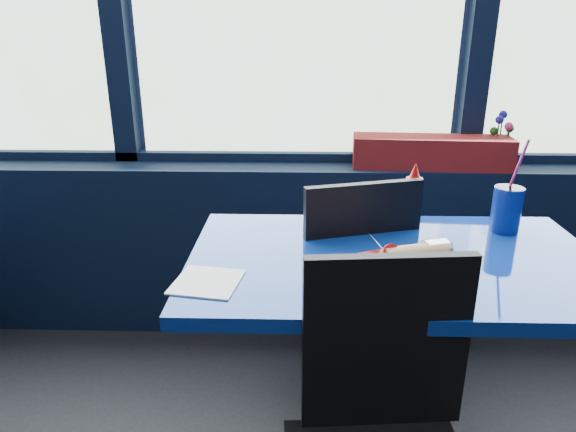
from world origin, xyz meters
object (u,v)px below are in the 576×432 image
at_px(flower_vase, 500,150).
at_px(ketchup_bottle, 413,197).
at_px(planter_box, 431,152).
at_px(chair_near_back, 365,278).
at_px(food_basket, 399,269).
at_px(soda_cup, 507,208).
at_px(near_table, 390,311).

distance_m(flower_vase, ketchup_bottle, 0.76).
distance_m(planter_box, ketchup_bottle, 0.60).
bearing_deg(flower_vase, chair_near_back, -138.13).
bearing_deg(food_basket, chair_near_back, 101.10).
bearing_deg(food_basket, flower_vase, 67.16).
relative_size(food_basket, soda_cup, 0.95).
bearing_deg(chair_near_back, food_basket, 76.56).
relative_size(food_basket, ketchup_bottle, 1.41).
bearing_deg(food_basket, planter_box, 80.95).
bearing_deg(near_table, flower_vase, 55.44).
distance_m(near_table, ketchup_bottle, 0.41).
distance_m(chair_near_back, ketchup_bottle, 0.35).
relative_size(planter_box, food_basket, 2.27).
height_order(near_table, planter_box, planter_box).
relative_size(ketchup_bottle, soda_cup, 0.67).
relative_size(flower_vase, soda_cup, 0.77).
height_order(chair_near_back, planter_box, planter_box).
bearing_deg(near_table, chair_near_back, 97.85).
bearing_deg(ketchup_bottle, planter_box, 71.33).
distance_m(near_table, food_basket, 0.27).
relative_size(planter_box, flower_vase, 2.78).
relative_size(chair_near_back, ketchup_bottle, 4.35).
height_order(planter_box, ketchup_bottle, ketchup_bottle).
relative_size(chair_near_back, planter_box, 1.36).
xyz_separation_m(chair_near_back, soda_cup, (0.43, -0.08, 0.30)).
height_order(ketchup_bottle, soda_cup, soda_cup).
bearing_deg(near_table, food_basket, -96.20).
relative_size(near_table, planter_box, 1.77).
bearing_deg(planter_box, food_basket, -103.25).
height_order(planter_box, soda_cup, soda_cup).
xyz_separation_m(planter_box, ketchup_bottle, (-0.19, -0.56, -0.02)).
bearing_deg(flower_vase, ketchup_bottle, -130.22).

